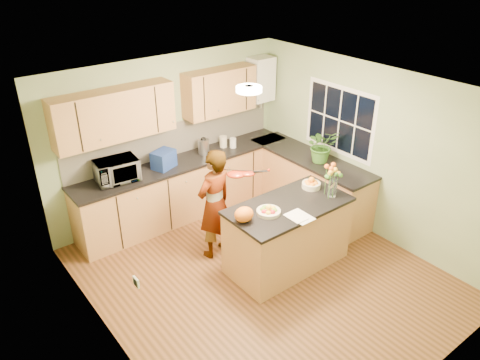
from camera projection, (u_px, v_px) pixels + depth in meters
floor at (261, 275)px, 6.20m from camera, size 4.50×4.50×0.00m
ceiling at (266, 92)px, 5.04m from camera, size 4.00×4.50×0.02m
wall_back at (169, 137)px, 7.20m from camera, size 4.00×0.02×2.50m
wall_front at (432, 293)px, 4.05m from camera, size 4.00×0.02×2.50m
wall_left at (107, 255)px, 4.53m from camera, size 0.02×4.50×2.50m
wall_right at (370, 151)px, 6.71m from camera, size 0.02×4.50×2.50m
back_counter at (187, 187)px, 7.40m from camera, size 3.64×0.62×0.94m
right_counter at (309, 183)px, 7.50m from camera, size 0.62×2.24×0.94m
splashback at (175, 139)px, 7.26m from camera, size 3.60×0.02×0.52m
upper_cabinets at (161, 104)px, 6.70m from camera, size 3.20×0.34×0.70m
boiler at (261, 79)px, 7.71m from camera, size 0.40×0.30×0.86m
window_right at (339, 120)px, 6.99m from camera, size 0.01×1.30×1.05m
light_switch at (136, 282)px, 4.10m from camera, size 0.02×0.09×0.09m
ceiling_lamp at (249, 89)px, 5.27m from camera, size 0.30×0.30×0.07m
peninsula_island at (287, 235)px, 6.21m from camera, size 1.64×0.84×0.94m
fruit_dish at (269, 210)px, 5.78m from camera, size 0.30×0.30×0.11m
orange_bowl at (311, 183)px, 6.37m from camera, size 0.25×0.25×0.15m
flower_vase at (334, 173)px, 6.04m from camera, size 0.27×0.27×0.50m
orange_bag at (244, 214)px, 5.60m from camera, size 0.30×0.27×0.18m
papers at (300, 216)px, 5.72m from camera, size 0.24×0.32×0.01m
violinist at (215, 204)px, 6.29m from camera, size 0.64×0.47×1.58m
violin at (236, 174)px, 6.02m from camera, size 0.61×0.53×0.15m
microwave at (117, 170)px, 6.50m from camera, size 0.61×0.45×0.32m
blue_box at (164, 159)px, 6.89m from camera, size 0.40×0.35×0.26m
kettle at (204, 146)px, 7.34m from camera, size 0.17×0.17×0.32m
jar_cream at (223, 142)px, 7.59m from camera, size 0.15×0.15×0.19m
jar_white at (233, 143)px, 7.57m from camera, size 0.11×0.11×0.16m
potted_plant at (322, 145)px, 7.02m from camera, size 0.60×0.57×0.52m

